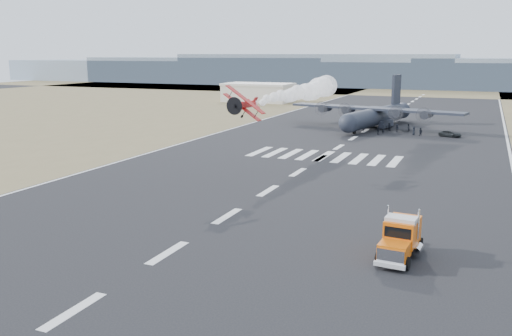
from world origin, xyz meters
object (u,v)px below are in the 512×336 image
Objects in this scene: semi_truck at (401,237)px; crew_h at (408,128)px; crew_c at (397,128)px; crew_b at (420,132)px; crew_e at (414,131)px; aerobatic_biplane at (244,104)px; crew_a at (383,129)px; hangar_left at (258,92)px; crew_f at (389,127)px; crew_g at (363,128)px; support_vehicle at (450,134)px; transport_aircraft at (377,115)px; crew_d at (378,130)px.

crew_h is (-9.94, 80.17, -0.98)m from semi_truck.
semi_truck reaches higher than crew_c.
crew_b reaches higher than crew_h.
crew_c reaches higher than crew_e.
aerobatic_biplane reaches higher than crew_e.
hangar_left is at bearing 53.43° from crew_a.
crew_f reaches higher than crew_g.
crew_e is at bearing -2.75° from crew_c.
aerobatic_biplane is 59.29m from crew_f.
crew_h is (-3.45, 6.86, -0.08)m from crew_b.
support_vehicle is at bearing -41.91° from hangar_left.
crew_g is (-7.16, -1.76, -0.07)m from crew_c.
crew_a is at bearing 81.73° from aerobatic_biplane.
crew_b is 0.96× the size of crew_f.
crew_g is (-4.78, 1.78, -0.05)m from crew_a.
aerobatic_biplane is 56.69m from crew_e.
crew_g is at bearing 108.62° from semi_truck.
semi_truck is 4.61× the size of crew_a.
crew_b is at bearing -29.66° from transport_aircraft.
crew_e is 0.92× the size of crew_f.
crew_b reaches higher than crew_a.
hangar_left is 94.72m from support_vehicle.
crew_b is at bearing -150.04° from crew_g.
crew_g is (-1.65, -7.17, -2.27)m from transport_aircraft.
hangar_left is 13.72× the size of crew_a.
crew_d reaches higher than crew_a.
crew_c is (-12.10, 77.85, -0.88)m from semi_truck.
crew_b is at bearing -145.60° from crew_e.
hangar_left is at bearing 66.85° from support_vehicle.
crew_b is 1.06× the size of crew_g.
transport_aircraft is at bearing 32.46° from crew_e.
crew_g is (-12.77, 2.78, -0.05)m from crew_b.
transport_aircraft reaches higher than hangar_left.
crew_a is 1.03× the size of crew_e.
aerobatic_biplane is at bearing -75.15° from crew_b.
crew_b is (-5.92, -1.51, 0.25)m from support_vehicle.
semi_truck is 78.50m from crew_g.
crew_f is (-13.95, 78.76, -0.86)m from semi_truck.
semi_truck is 0.20× the size of transport_aircraft.
aerobatic_biplane is at bearing -126.98° from crew_f.
support_vehicle is 18.73m from crew_g.
hangar_left is 82.35m from crew_f.
crew_b is (17.76, 52.14, -9.65)m from aerobatic_biplane.
crew_f is at bearing 92.36° from support_vehicle.
aerobatic_biplane reaches higher than crew_f.
crew_d is at bearing 92.32° from crew_e.
crew_g is (-4.01, 3.77, -0.10)m from crew_d.
crew_a is 1.10× the size of crew_h.
semi_truck is at bearing 170.72° from crew_e.
support_vehicle is 2.68× the size of crew_e.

